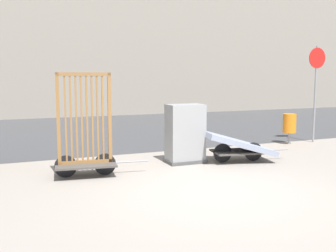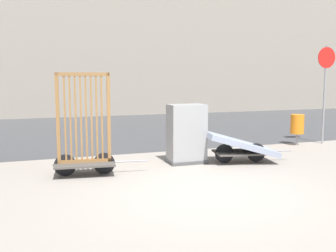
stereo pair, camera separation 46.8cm
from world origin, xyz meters
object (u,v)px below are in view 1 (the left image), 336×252
(bike_cart_with_mattress, at_px, (238,145))
(utility_cabinet, at_px, (185,135))
(trash_bin, at_px, (289,123))
(sign_post, at_px, (316,79))
(bike_cart_with_bedframe, at_px, (85,141))

(bike_cart_with_mattress, height_order, utility_cabinet, utility_cabinet)
(utility_cabinet, relative_size, trash_bin, 1.51)
(bike_cart_with_mattress, relative_size, sign_post, 0.74)
(bike_cart_with_bedframe, xyz_separation_m, bike_cart_with_mattress, (3.67, 0.00, -0.32))
(bike_cart_with_bedframe, distance_m, utility_cabinet, 2.47)
(bike_cart_with_bedframe, relative_size, bike_cart_with_mattress, 0.96)
(utility_cabinet, xyz_separation_m, sign_post, (5.00, 1.16, 1.31))
(bike_cart_with_bedframe, bearing_deg, bike_cart_with_mattress, 7.09)
(utility_cabinet, distance_m, trash_bin, 4.22)
(trash_bin, xyz_separation_m, sign_post, (0.95, -0.01, 1.33))
(bike_cart_with_mattress, bearing_deg, bike_cart_with_bedframe, -169.67)
(utility_cabinet, bearing_deg, bike_cart_with_mattress, -17.86)
(utility_cabinet, height_order, sign_post, sign_post)
(bike_cart_with_bedframe, distance_m, sign_post, 7.70)
(bike_cart_with_mattress, distance_m, sign_post, 4.37)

